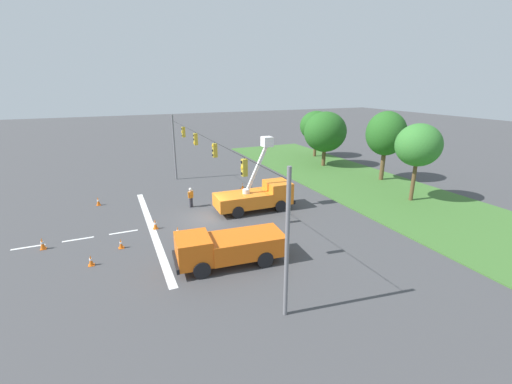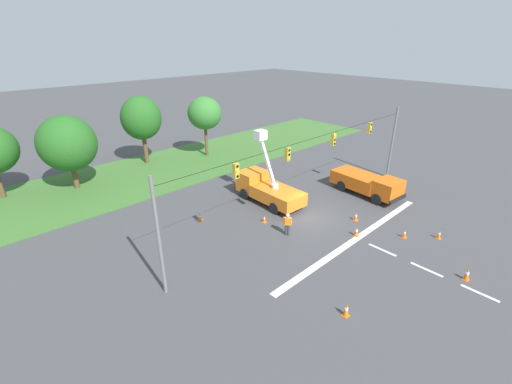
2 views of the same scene
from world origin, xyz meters
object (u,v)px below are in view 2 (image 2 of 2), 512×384
Objects in this scene: traffic_cone_near_bucket at (200,217)px; tree_east at (205,113)px; tree_west at (67,144)px; traffic_cone_far_left at (346,310)px; traffic_cone_mid_left at (405,234)px; traffic_cone_mid_right at (356,216)px; utility_truck_bucket_lift at (267,188)px; traffic_cone_foreground_left at (439,234)px; tree_centre at (141,118)px; road_worker at (287,223)px; utility_truck_support_near at (367,183)px; traffic_cone_lane_edge_a at (467,274)px; traffic_cone_lane_edge_b at (264,219)px; traffic_cone_foreground_right at (357,231)px.

tree_east is at bearing 52.09° from traffic_cone_near_bucket.
tree_west is 27.77m from traffic_cone_far_left.
traffic_cone_mid_left is 0.92× the size of traffic_cone_mid_right.
utility_truck_bucket_lift is 7.90m from traffic_cone_mid_right.
traffic_cone_foreground_left is 5.95m from traffic_cone_mid_right.
tree_east is at bearing 87.39° from traffic_cone_mid_right.
traffic_cone_mid_right is at bearing -76.72° from tree_centre.
traffic_cone_near_bucket is (-3.41, 6.22, -0.70)m from road_worker.
utility_truck_bucket_lift is at bearing -52.00° from tree_west.
utility_truck_support_near is at bearing 68.24° from traffic_cone_foreground_left.
utility_truck_bucket_lift is 9.79× the size of traffic_cone_foreground_left.
tree_centre is 10.49× the size of traffic_cone_mid_right.
utility_truck_support_near is 8.26m from traffic_cone_foreground_left.
utility_truck_support_near is 16.18m from traffic_cone_far_left.
traffic_cone_lane_edge_a is (7.43, -17.07, 0.11)m from traffic_cone_near_bucket.
traffic_cone_lane_edge_a is (4.06, -32.47, -4.82)m from tree_centre.
utility_truck_support_near is 15.52m from traffic_cone_near_bucket.
utility_truck_support_near reaches higher than traffic_cone_mid_right.
traffic_cone_lane_edge_b is at bearing 106.30° from traffic_cone_lane_edge_a.
traffic_cone_lane_edge_a is at bearing -122.15° from utility_truck_support_near.
tree_east is 8.73× the size of traffic_cone_lane_edge_a.
traffic_cone_near_bucket is at bearing 128.01° from traffic_cone_foreground_left.
tree_east is 8.98× the size of traffic_cone_far_left.
traffic_cone_mid_left is (-0.64, -25.16, -4.88)m from tree_east.
utility_truck_bucket_lift is at bearing 61.97° from traffic_cone_far_left.
traffic_cone_far_left is at bearing -118.03° from utility_truck_bucket_lift.
traffic_cone_near_bucket is at bearing 155.29° from utility_truck_support_near.
road_worker is at bearing -61.28° from traffic_cone_near_bucket.
tree_east is at bearing -21.31° from tree_centre.
traffic_cone_mid_right is 0.92× the size of traffic_cone_far_left.
traffic_cone_lane_edge_a reaches higher than traffic_cone_far_left.
road_worker is at bearing 110.32° from traffic_cone_lane_edge_a.
utility_truck_support_near is 8.29× the size of traffic_cone_lane_edge_a.
traffic_cone_foreground_right is 0.98× the size of traffic_cone_far_left.
utility_truck_support_near is 5.52m from traffic_cone_mid_right.
tree_east reaches higher than traffic_cone_mid_right.
traffic_cone_mid_left is 5.11m from traffic_cone_lane_edge_a.
traffic_cone_far_left is at bearing 178.07° from traffic_cone_foreground_left.
tree_west reaches higher than traffic_cone_foreground_left.
tree_west is 33.10m from traffic_cone_lane_edge_a.
traffic_cone_near_bucket is (-14.08, 6.48, -0.83)m from utility_truck_support_near.
traffic_cone_mid_right is at bearing 32.74° from traffic_cone_foreground_right.
traffic_cone_foreground_left is at bearing 39.32° from traffic_cone_lane_edge_a.
traffic_cone_near_bucket is at bearing 125.55° from traffic_cone_foreground_right.
traffic_cone_far_left reaches higher than traffic_cone_foreground_right.
traffic_cone_near_bucket is at bearing -127.91° from tree_east.
traffic_cone_mid_left is at bearing -75.00° from utility_truck_bucket_lift.
tree_centre is 25.93m from traffic_cone_foreground_right.
traffic_cone_lane_edge_b is (-3.91, 13.36, -0.13)m from traffic_cone_lane_edge_a.
traffic_cone_lane_edge_a reaches higher than traffic_cone_near_bucket.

